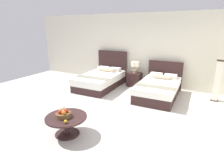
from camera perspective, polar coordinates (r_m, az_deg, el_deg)
ground_plane at (r=5.52m, az=-2.35°, el=-7.44°), size 10.35×9.41×0.02m
wall_back at (r=7.72m, az=8.70°, el=10.42°), size 10.35×0.12×2.83m
bed_near_window at (r=7.35m, az=-3.37°, el=1.44°), size 1.37×2.23×1.32m
bed_near_corner at (r=6.49m, az=14.11°, el=-1.31°), size 1.31×2.13×1.07m
nightstand at (r=7.48m, az=6.90°, el=1.38°), size 0.53×0.45×0.55m
table_lamp at (r=7.37m, az=7.11°, el=5.56°), size 0.30×0.30×0.44m
coffee_table at (r=4.23m, az=-13.83°, el=-11.14°), size 0.90×0.90×0.43m
fruit_bowl at (r=4.16m, az=-14.77°, el=-8.71°), size 0.33×0.33×0.21m
loose_apple at (r=3.90m, az=-14.07°, el=-11.13°), size 0.07×0.07×0.07m
floor_lamp_corner at (r=6.71m, az=29.69°, el=0.81°), size 0.21×0.21×1.32m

